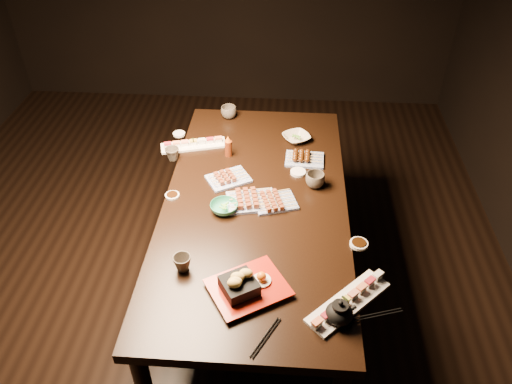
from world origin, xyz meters
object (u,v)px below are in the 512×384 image
edamame_bowl_green (224,207)px  yakitori_plate_right (275,200)px  dining_table (255,255)px  condiment_bottle (228,146)px  teacup_far_right (229,112)px  teacup_far_left (172,154)px  edamame_bowl_cream (296,138)px  sushi_platter_near (349,299)px  teapot (339,311)px  sushi_platter_far (193,143)px  teacup_mid_right (315,180)px  teacup_near_left (182,263)px  yakitori_plate_left (228,176)px  yakitori_plate_center (251,198)px  tempura_tray (248,281)px

edamame_bowl_green → yakitori_plate_right: bearing=15.9°
dining_table → condiment_bottle: 0.61m
teacup_far_right → teacup_far_left: bearing=-118.2°
dining_table → edamame_bowl_cream: 0.72m
dining_table → yakitori_plate_right: size_ratio=8.92×
sushi_platter_near → teapot: teapot is taller
sushi_platter_near → sushi_platter_far: size_ratio=1.07×
teacup_mid_right → teapot: bearing=-85.1°
edamame_bowl_cream → teacup_far_right: size_ratio=1.56×
teacup_far_right → condiment_bottle: size_ratio=0.77×
teacup_near_left → yakitori_plate_left: bearing=79.2°
yakitori_plate_left → sushi_platter_near: bearing=-84.3°
sushi_platter_far → yakitori_plate_center: bearing=111.7°
condiment_bottle → edamame_bowl_green: bearing=-86.1°
tempura_tray → teacup_far_left: (-0.49, 0.90, -0.02)m
yakitori_plate_center → condiment_bottle: (-0.16, 0.40, 0.03)m
tempura_tray → sushi_platter_far: bearing=79.5°
yakitori_plate_left → edamame_bowl_cream: bearing=19.0°
sushi_platter_near → yakitori_plate_right: bearing=72.7°
yakitori_plate_center → tempura_tray: bearing=-99.1°
yakitori_plate_right → condiment_bottle: bearing=106.3°
dining_table → teapot: (0.37, -0.69, 0.43)m
yakitori_plate_left → teacup_near_left: bearing=-131.2°
yakitori_plate_right → teacup_mid_right: 0.25m
yakitori_plate_right → edamame_bowl_green: (-0.24, -0.07, -0.00)m
sushi_platter_far → teacup_far_left: teacup_far_left is taller
tempura_tray → dining_table: bearing=59.7°
sushi_platter_near → teacup_far_right: bearing=69.2°
sushi_platter_near → edamame_bowl_green: (-0.55, 0.52, -0.00)m
teapot → teacup_mid_right: bearing=72.8°
dining_table → yakitori_plate_right: bearing=-21.5°
dining_table → yakitori_plate_center: bearing=-169.4°
teacup_far_left → teacup_far_right: 0.54m
yakitori_plate_right → teapot: teapot is taller
dining_table → teacup_far_left: bearing=130.4°
tempura_tray → condiment_bottle: condiment_bottle is taller
yakitori_plate_center → yakitori_plate_left: (-0.13, 0.18, -0.00)m
edamame_bowl_cream → teacup_far_left: size_ratio=1.91×
sushi_platter_far → edamame_bowl_green: bearing=97.9°
yakitori_plate_right → tempura_tray: bearing=-117.0°
yakitori_plate_right → teacup_far_left: (-0.58, 0.34, 0.01)m
teacup_far_left → edamame_bowl_green: bearing=-50.9°
sushi_platter_far → teacup_mid_right: teacup_mid_right is taller
teacup_far_left → sushi_platter_near: bearing=-46.5°
yakitori_plate_left → teacup_far_right: teacup_far_right is taller
yakitori_plate_center → teacup_far_right: 0.84m
yakitori_plate_right → teacup_mid_right: size_ratio=2.06×
sushi_platter_far → edamame_bowl_green: 0.60m
yakitori_plate_left → tempura_tray: size_ratio=0.70×
dining_table → teacup_near_left: bearing=-135.2°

